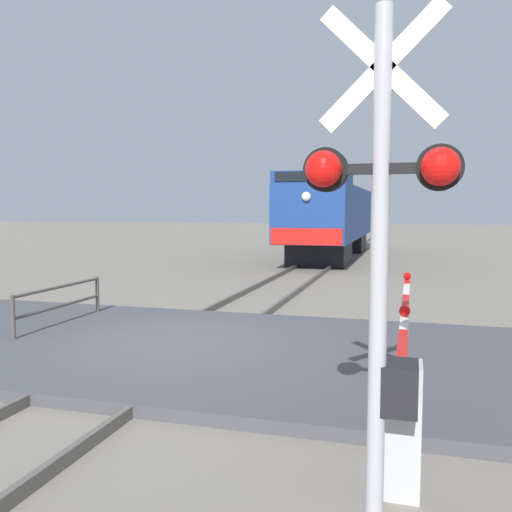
{
  "coord_description": "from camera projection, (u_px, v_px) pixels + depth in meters",
  "views": [
    {
      "loc": [
        3.87,
        -8.43,
        2.47
      ],
      "look_at": [
        1.09,
        1.22,
        1.59
      ],
      "focal_mm": 37.98,
      "sensor_mm": 36.0,
      "label": 1
    }
  ],
  "objects": [
    {
      "name": "crossing_gate",
      "position": [
        402.0,
        367.0,
        5.69
      ],
      "size": [
        0.36,
        7.1,
        1.27
      ],
      "color": "silver",
      "rests_on": "ground_plane"
    },
    {
      "name": "rail_track_right",
      "position": [
        215.0,
        351.0,
        9.15
      ],
      "size": [
        0.08,
        80.0,
        0.15
      ],
      "primitive_type": "cube",
      "color": "#59544C",
      "rests_on": "ground_plane"
    },
    {
      "name": "crossing_signal",
      "position": [
        380.0,
        208.0,
        4.08
      ],
      "size": [
        1.18,
        0.33,
        4.0
      ],
      "color": "#ADADB2",
      "rests_on": "ground_plane"
    },
    {
      "name": "road_surface",
      "position": [
        176.0,
        347.0,
        9.34
      ],
      "size": [
        36.0,
        5.75,
        0.17
      ],
      "primitive_type": "cube",
      "color": "#47474C",
      "rests_on": "ground_plane"
    },
    {
      "name": "locomotive",
      "position": [
        333.0,
        216.0,
        27.35
      ],
      "size": [
        2.92,
        14.73,
        3.92
      ],
      "color": "black",
      "rests_on": "ground_plane"
    },
    {
      "name": "rail_track_left",
      "position": [
        138.0,
        345.0,
        9.54
      ],
      "size": [
        0.08,
        80.0,
        0.15
      ],
      "primitive_type": "cube",
      "color": "#59544C",
      "rests_on": "ground_plane"
    },
    {
      "name": "guard_railing",
      "position": [
        60.0,
        301.0,
        10.84
      ],
      "size": [
        0.08,
        2.76,
        0.95
      ],
      "color": "#4C4742",
      "rests_on": "ground_plane"
    },
    {
      "name": "ground_plane",
      "position": [
        176.0,
        352.0,
        9.35
      ],
      "size": [
        160.0,
        160.0,
        0.0
      ],
      "primitive_type": "plane",
      "color": "gray"
    }
  ]
}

